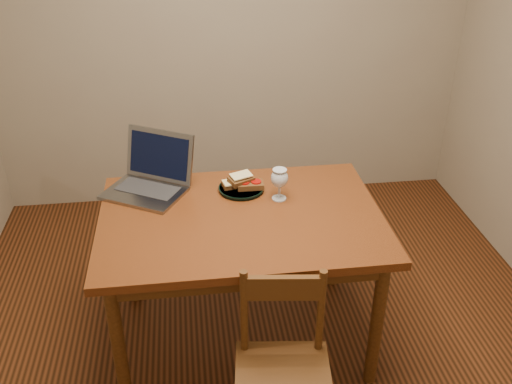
{
  "coord_description": "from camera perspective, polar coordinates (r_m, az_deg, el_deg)",
  "views": [
    {
      "loc": [
        -0.31,
        -2.13,
        2.13
      ],
      "look_at": [
        -0.01,
        0.19,
        0.8
      ],
      "focal_mm": 40.0,
      "sensor_mm": 36.0,
      "label": 1
    }
  ],
  "objects": [
    {
      "name": "floor",
      "position": [
        3.04,
        0.73,
        -15.2
      ],
      "size": [
        3.2,
        3.2,
        0.02
      ],
      "primitive_type": "cube",
      "color": "black",
      "rests_on": "ground"
    },
    {
      "name": "plate",
      "position": [
        2.82,
        -1.47,
        0.34
      ],
      "size": [
        0.23,
        0.23,
        0.02
      ],
      "primitive_type": "cylinder",
      "color": "black",
      "rests_on": "table"
    },
    {
      "name": "laptop",
      "position": [
        2.86,
        -10.41,
        1.68
      ],
      "size": [
        0.49,
        0.48,
        0.27
      ],
      "rotation": [
        0.0,
        0.0,
        -0.52
      ],
      "color": "slate",
      "rests_on": "table"
    },
    {
      "name": "table",
      "position": [
        2.67,
        -1.49,
        -3.9
      ],
      "size": [
        1.3,
        0.9,
        0.74
      ],
      "color": "#46200B",
      "rests_on": "floor"
    },
    {
      "name": "milk_glass",
      "position": [
        2.72,
        2.36,
        0.79
      ],
      "size": [
        0.08,
        0.08,
        0.16
      ],
      "primitive_type": null,
      "color": "white",
      "rests_on": "table"
    },
    {
      "name": "sandwich_cheese",
      "position": [
        2.82,
        -2.27,
        0.86
      ],
      "size": [
        0.12,
        0.08,
        0.03
      ],
      "primitive_type": null,
      "rotation": [
        0.0,
        0.0,
        0.18
      ],
      "color": "#381E0C",
      "rests_on": "plate"
    },
    {
      "name": "chair",
      "position": [
        2.34,
        2.72,
        -16.79
      ],
      "size": [
        0.42,
        0.4,
        0.4
      ],
      "rotation": [
        0.0,
        0.0,
        -0.12
      ],
      "color": "#38200B",
      "rests_on": "floor"
    },
    {
      "name": "back_wall",
      "position": [
        3.84,
        -2.66,
        17.15
      ],
      "size": [
        3.2,
        0.02,
        2.6
      ],
      "primitive_type": "cube",
      "color": "gray",
      "rests_on": "floor"
    },
    {
      "name": "sandwich_top",
      "position": [
        2.8,
        -1.5,
        1.36
      ],
      "size": [
        0.14,
        0.12,
        0.04
      ],
      "primitive_type": null,
      "rotation": [
        0.0,
        0.0,
        0.47
      ],
      "color": "#381E0C",
      "rests_on": "plate"
    },
    {
      "name": "sandwich_tomato",
      "position": [
        2.8,
        -0.57,
        0.81
      ],
      "size": [
        0.13,
        0.08,
        0.04
      ],
      "primitive_type": null,
      "rotation": [
        0.0,
        0.0,
        -0.02
      ],
      "color": "#381E0C",
      "rests_on": "plate"
    }
  ]
}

